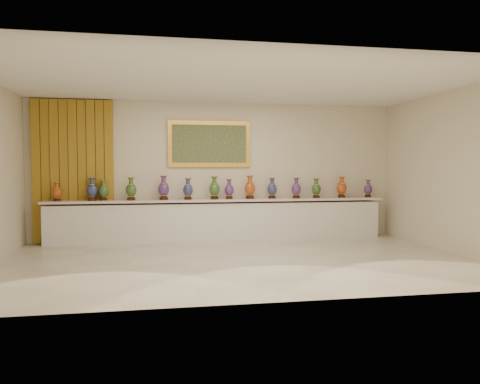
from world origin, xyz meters
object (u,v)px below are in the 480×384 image
object	(u,v)px
vase_0	(57,192)
vase_2	(103,191)
counter	(219,220)
vase_1	(92,190)

from	to	relation	value
vase_0	vase_2	bearing A→B (deg)	2.96
vase_0	vase_2	distance (m)	0.90
counter	vase_1	bearing A→B (deg)	-179.35
vase_2	vase_1	bearing A→B (deg)	-169.61
counter	vase_2	bearing A→B (deg)	179.75
vase_2	counter	bearing A→B (deg)	-0.25
vase_0	vase_1	bearing A→B (deg)	0.50
vase_1	vase_2	bearing A→B (deg)	10.39
vase_0	vase_2	world-z (taller)	vase_2
counter	vase_1	world-z (taller)	vase_1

